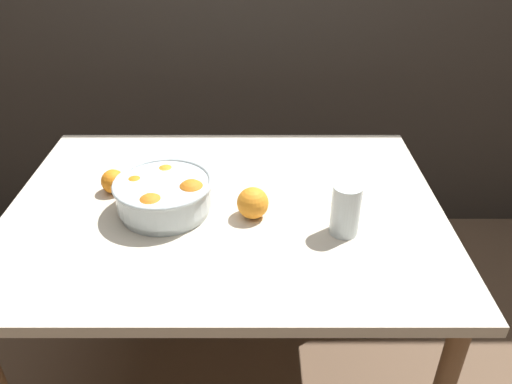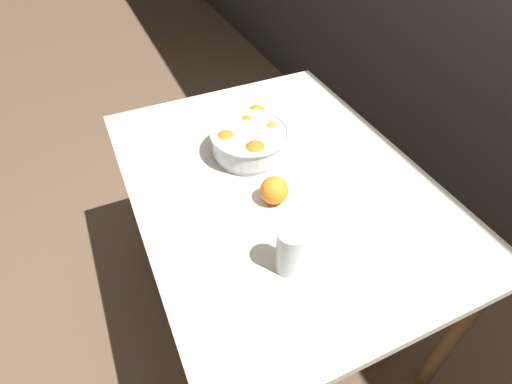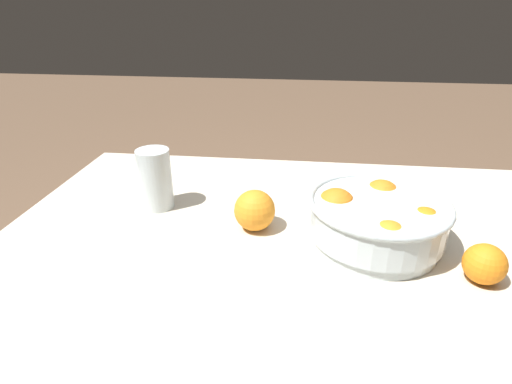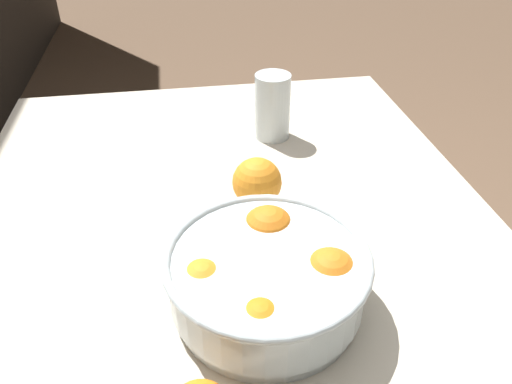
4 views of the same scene
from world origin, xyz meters
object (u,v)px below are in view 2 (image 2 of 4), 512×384
orange_loose_front (257,114)px  fruit_bowl (250,141)px  juice_glass (290,252)px  orange_loose_near_bowl (274,190)px

orange_loose_front → fruit_bowl: bearing=-31.4°
juice_glass → orange_loose_near_bowl: juice_glass is taller
juice_glass → orange_loose_front: 0.66m
orange_loose_near_bowl → fruit_bowl: bearing=173.8°
juice_glass → orange_loose_near_bowl: 0.24m
fruit_bowl → juice_glass: bearing=-11.6°
fruit_bowl → orange_loose_front: fruit_bowl is taller
fruit_bowl → orange_loose_near_bowl: fruit_bowl is taller
orange_loose_near_bowl → juice_glass: bearing=-16.9°
fruit_bowl → orange_loose_near_bowl: 0.24m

